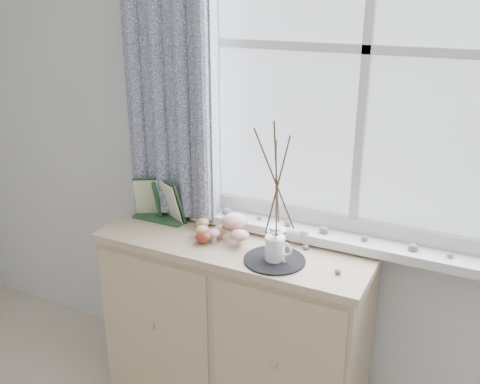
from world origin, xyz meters
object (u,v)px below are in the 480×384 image
at_px(botanical_book, 156,201).
at_px(twig_pitcher, 277,180).
at_px(toadstool_cluster, 233,226).
at_px(sideboard, 235,325).

xyz_separation_m(botanical_book, twig_pitcher, (0.64, -0.11, 0.24)).
bearing_deg(toadstool_cluster, botanical_book, 178.17).
height_order(sideboard, botanical_book, botanical_book).
height_order(botanical_book, twig_pitcher, twig_pitcher).
height_order(sideboard, toadstool_cluster, toadstool_cluster).
distance_m(sideboard, twig_pitcher, 0.80).
bearing_deg(sideboard, twig_pitcher, -21.03).
distance_m(toadstool_cluster, twig_pitcher, 0.38).
distance_m(botanical_book, twig_pitcher, 0.69).
relative_size(toadstool_cluster, twig_pitcher, 0.32).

